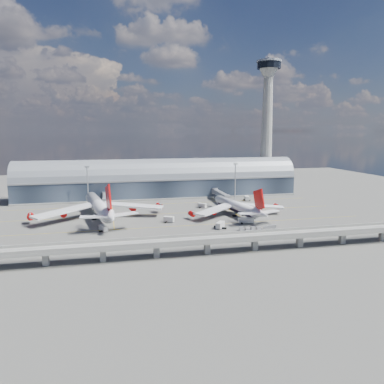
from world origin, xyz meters
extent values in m
plane|color=#474744|center=(0.00, 0.00, 0.00)|extent=(500.00, 500.00, 0.00)
cube|color=gold|center=(0.00, -10.00, 0.01)|extent=(200.00, 0.25, 0.01)
cube|color=gold|center=(0.00, 20.00, 0.01)|extent=(200.00, 0.25, 0.01)
cube|color=gold|center=(0.00, 50.00, 0.01)|extent=(200.00, 0.25, 0.01)
cube|color=gold|center=(-35.00, 30.00, 0.01)|extent=(0.25, 80.00, 0.01)
cube|color=gold|center=(35.00, 30.00, 0.01)|extent=(0.25, 80.00, 0.01)
cube|color=#202835|center=(0.00, 78.00, 7.00)|extent=(200.00, 28.00, 14.00)
cylinder|color=gray|center=(0.00, 78.00, 14.00)|extent=(200.00, 28.00, 28.00)
cube|color=gray|center=(0.00, 64.00, 14.00)|extent=(200.00, 1.00, 1.20)
cube|color=gray|center=(0.00, 78.00, 0.60)|extent=(200.00, 30.00, 1.20)
cube|color=gray|center=(85.00, 83.00, 4.00)|extent=(18.00, 18.00, 8.00)
cone|color=gray|center=(85.00, 83.00, 45.00)|extent=(10.00, 10.00, 90.00)
cone|color=gray|center=(85.00, 83.00, 92.00)|extent=(16.00, 16.00, 8.00)
cylinder|color=black|center=(85.00, 83.00, 97.00)|extent=(18.00, 18.00, 5.00)
cylinder|color=gray|center=(85.00, 83.00, 100.00)|extent=(19.00, 19.00, 1.50)
cylinder|color=gray|center=(85.00, 83.00, 101.50)|extent=(2.40, 2.40, 3.00)
cube|color=gray|center=(0.00, -55.00, 5.50)|extent=(220.00, 8.50, 1.20)
cube|color=gray|center=(0.00, -59.00, 6.60)|extent=(220.00, 0.40, 1.20)
cube|color=gray|center=(0.00, -51.00, 6.60)|extent=(220.00, 0.40, 1.20)
cube|color=gray|center=(0.00, -56.50, 6.15)|extent=(220.00, 0.12, 0.12)
cube|color=gray|center=(0.00, -53.50, 6.15)|extent=(220.00, 0.12, 0.12)
cube|color=gray|center=(-60.00, -55.00, 2.50)|extent=(2.20, 2.20, 5.00)
cube|color=gray|center=(-40.00, -55.00, 2.50)|extent=(2.20, 2.20, 5.00)
cube|color=gray|center=(-20.00, -55.00, 2.50)|extent=(2.20, 2.20, 5.00)
cube|color=gray|center=(0.00, -55.00, 2.50)|extent=(2.20, 2.20, 5.00)
cube|color=gray|center=(20.00, -55.00, 2.50)|extent=(2.20, 2.20, 5.00)
cube|color=gray|center=(40.00, -55.00, 2.50)|extent=(2.20, 2.20, 5.00)
cube|color=gray|center=(60.00, -55.00, 2.50)|extent=(2.20, 2.20, 5.00)
cube|color=gray|center=(80.00, -55.00, 2.50)|extent=(2.20, 2.20, 5.00)
cylinder|color=gray|center=(-50.00, 55.00, 12.50)|extent=(0.70, 0.70, 25.00)
cube|color=gray|center=(-50.00, 55.00, 25.20)|extent=(3.00, 0.40, 1.00)
cylinder|color=gray|center=(50.00, 55.00, 12.50)|extent=(0.70, 0.70, 25.00)
cube|color=gray|center=(50.00, 55.00, 25.20)|extent=(3.00, 0.40, 1.00)
cylinder|color=white|center=(-42.71, 18.27, 6.75)|extent=(16.95, 58.10, 6.97)
cone|color=white|center=(-48.32, 49.93, 6.75)|extent=(8.38, 9.80, 6.97)
cone|color=white|center=(-36.72, -15.54, 7.62)|extent=(9.15, 14.09, 6.97)
cube|color=#B70907|center=(-37.29, -12.32, 16.23)|extent=(3.02, 12.96, 14.42)
cube|color=white|center=(-60.28, 12.94, 5.88)|extent=(33.02, 28.51, 2.82)
cube|color=white|center=(-24.38, 19.31, 5.88)|extent=(36.09, 19.11, 2.82)
cylinder|color=#B70907|center=(-61.33, 14.97, 3.92)|extent=(4.38, 5.97, 3.49)
cylinder|color=#B70907|center=(-77.28, 12.14, 3.92)|extent=(4.38, 5.97, 3.49)
cylinder|color=#B70907|center=(-24.09, 21.57, 3.92)|extent=(4.38, 5.97, 3.49)
cylinder|color=#B70907|center=(-8.13, 24.40, 3.92)|extent=(4.38, 5.97, 3.49)
cylinder|color=gray|center=(-46.26, 38.32, 1.63)|extent=(0.54, 0.54, 3.27)
cylinder|color=gray|center=(-45.38, 13.37, 1.63)|extent=(0.65, 0.65, 3.27)
cylinder|color=gray|center=(-38.52, 14.59, 1.63)|extent=(0.65, 0.65, 3.27)
cylinder|color=black|center=(-45.38, 13.37, 0.60)|extent=(2.64, 2.03, 1.63)
cylinder|color=black|center=(-38.52, 14.59, 0.60)|extent=(2.64, 2.03, 1.63)
cylinder|color=white|center=(34.20, 7.92, 5.40)|extent=(12.29, 44.50, 5.30)
cone|color=white|center=(30.24, 32.46, 5.40)|extent=(6.40, 8.07, 5.30)
cone|color=white|center=(38.46, -18.42, 6.13)|extent=(6.99, 11.68, 5.30)
cube|color=#B70907|center=(38.02, -15.71, 13.08)|extent=(2.38, 10.90, 12.11)
cube|color=white|center=(20.36, 3.83, 4.66)|extent=(26.40, 22.50, 2.27)
cube|color=white|center=(48.63, 8.40, 4.66)|extent=(28.47, 15.82, 2.27)
cylinder|color=black|center=(34.20, 7.92, 3.94)|extent=(10.78, 39.90, 4.51)
cylinder|color=#B70907|center=(19.54, 5.55, 3.02)|extent=(3.62, 4.98, 2.93)
cylinder|color=#B70907|center=(6.97, 3.52, 3.02)|extent=(3.62, 4.98, 2.93)
cylinder|color=#B70907|center=(48.86, 10.29, 3.02)|extent=(3.62, 4.98, 2.93)
cylinder|color=#B70907|center=(61.43, 12.32, 3.02)|extent=(3.62, 4.98, 2.93)
cylinder|color=gray|center=(31.71, 23.32, 1.37)|extent=(0.46, 0.46, 2.74)
cylinder|color=gray|center=(31.90, 3.85, 1.37)|extent=(0.55, 0.55, 2.74)
cylinder|color=gray|center=(37.67, 4.78, 1.37)|extent=(0.55, 0.55, 2.74)
cylinder|color=black|center=(31.90, 3.85, 0.50)|extent=(2.20, 1.68, 1.37)
cylinder|color=black|center=(37.67, 4.78, 0.50)|extent=(2.20, 1.68, 1.37)
cube|color=gray|center=(-39.21, 52.00, 5.20)|extent=(3.00, 24.00, 3.00)
cube|color=gray|center=(-39.21, 40.00, 5.20)|extent=(3.60, 3.60, 3.40)
cylinder|color=gray|center=(-39.21, 64.00, 5.20)|extent=(4.40, 4.40, 4.00)
cylinder|color=gray|center=(-39.21, 40.00, 1.70)|extent=(0.50, 0.50, 3.40)
cylinder|color=black|center=(-39.21, 40.00, 0.35)|extent=(1.40, 0.80, 0.80)
cube|color=gray|center=(37.70, 50.00, 5.20)|extent=(3.00, 28.00, 3.00)
cube|color=gray|center=(37.70, 36.00, 5.20)|extent=(3.60, 3.60, 3.40)
cylinder|color=gray|center=(37.70, 64.00, 5.20)|extent=(4.40, 4.40, 4.00)
cylinder|color=gray|center=(37.70, 36.00, 1.70)|extent=(0.50, 0.50, 3.40)
cylinder|color=black|center=(37.70, 36.00, 0.35)|extent=(1.40, 0.80, 0.80)
cube|color=beige|center=(-40.27, -11.05, 1.43)|extent=(4.41, 6.53, 2.32)
cylinder|color=black|center=(-39.46, -9.22, 0.40)|extent=(2.36, 1.64, 0.80)
cylinder|color=black|center=(-41.08, -12.87, 0.40)|extent=(2.36, 1.64, 0.80)
cube|color=beige|center=(-6.45, -1.10, 1.73)|extent=(5.92, 4.82, 2.81)
cylinder|color=black|center=(-4.94, -0.24, 0.49)|extent=(2.18, 2.82, 0.97)
cylinder|color=black|center=(-7.95, -1.95, 0.49)|extent=(2.18, 2.82, 0.97)
cube|color=beige|center=(32.65, -12.23, 1.65)|extent=(8.52, 3.61, 2.68)
cylinder|color=black|center=(35.26, -11.82, 0.46)|extent=(1.31, 2.69, 0.93)
cylinder|color=black|center=(30.04, -12.63, 0.46)|extent=(1.31, 2.69, 0.93)
cube|color=beige|center=(16.43, -19.06, 1.78)|extent=(6.06, 6.86, 2.89)
cylinder|color=black|center=(15.14, -17.35, 0.50)|extent=(2.82, 2.47, 1.00)
cylinder|color=black|center=(17.72, -20.76, 0.50)|extent=(2.82, 2.47, 1.00)
cube|color=beige|center=(56.60, 49.01, 1.78)|extent=(3.55, 5.94, 2.89)
cylinder|color=black|center=(56.27, 50.76, 0.50)|extent=(2.92, 1.50, 1.00)
cylinder|color=black|center=(56.93, 47.26, 0.50)|extent=(2.92, 1.50, 1.00)
cube|color=beige|center=(20.19, 32.55, 1.51)|extent=(5.51, 5.59, 2.46)
cylinder|color=black|center=(21.45, 33.85, 0.43)|extent=(2.29, 2.26, 0.85)
cylinder|color=black|center=(18.93, 31.24, 0.43)|extent=(2.29, 2.26, 0.85)
cube|color=gray|center=(-40.33, -39.63, 0.28)|extent=(3.20, 2.85, 0.33)
cube|color=#B5B5BA|center=(-40.33, -39.63, 1.17)|extent=(2.76, 2.54, 1.67)
cube|color=gray|center=(-37.80, -38.23, 0.28)|extent=(3.20, 2.85, 0.33)
cube|color=#B5B5BA|center=(-37.80, -38.23, 1.17)|extent=(2.76, 2.54, 1.67)
cube|color=gray|center=(37.22, -26.60, 0.26)|extent=(2.84, 2.25, 0.31)
cube|color=#B5B5BA|center=(37.22, -26.60, 1.09)|extent=(2.41, 2.05, 1.55)
cube|color=gray|center=(39.82, -25.89, 0.26)|extent=(2.84, 2.25, 0.31)
cube|color=#B5B5BA|center=(39.82, -25.89, 1.09)|extent=(2.41, 2.05, 1.55)
cube|color=gray|center=(42.42, -25.18, 0.26)|extent=(2.84, 2.25, 0.31)
cube|color=#B5B5BA|center=(42.42, -25.18, 1.09)|extent=(2.41, 2.05, 1.55)
cube|color=gray|center=(25.27, -25.49, 0.27)|extent=(2.79, 2.10, 0.32)
cube|color=#B5B5BA|center=(25.27, -25.49, 1.11)|extent=(2.36, 1.92, 1.59)
cube|color=gray|center=(27.99, -25.95, 0.27)|extent=(2.79, 2.10, 0.32)
cube|color=#B5B5BA|center=(27.99, -25.95, 1.11)|extent=(2.36, 1.92, 1.59)
cube|color=gray|center=(30.71, -26.42, 0.27)|extent=(2.79, 2.10, 0.32)
cube|color=#B5B5BA|center=(30.71, -26.42, 1.11)|extent=(2.36, 1.92, 1.59)
cube|color=gray|center=(33.42, -26.88, 0.27)|extent=(2.79, 2.10, 0.32)
cube|color=#B5B5BA|center=(33.42, -26.88, 1.11)|extent=(2.36, 1.92, 1.59)
camera|label=1|loc=(-37.12, -192.01, 47.78)|focal=35.00mm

